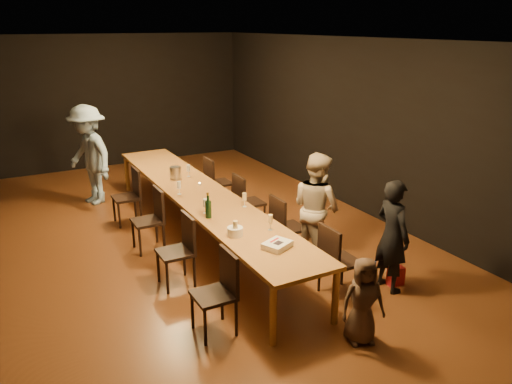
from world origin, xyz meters
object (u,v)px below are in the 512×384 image
chair_right_3 (219,182)px  ice_bucket (175,173)px  woman_birthday (392,236)px  birthday_cake (277,245)px  plate_stack (235,231)px  child (363,301)px  champagne_bottle (208,205)px  man_blue (89,155)px  chair_right_1 (289,227)px  chair_left_2 (147,220)px  chair_right_0 (341,260)px  chair_left_0 (213,294)px  chair_left_3 (126,197)px  table (200,196)px  woman_tan (316,207)px  chair_right_2 (250,202)px  chair_left_1 (175,252)px

chair_right_3 → ice_bucket: bearing=-72.0°
woman_birthday → birthday_cake: size_ratio=3.75×
birthday_cake → plate_stack: (-0.27, 0.55, 0.02)m
child → champagne_bottle: (-0.74, 2.30, 0.45)m
chair_right_3 → man_blue: size_ratio=0.50×
chair_right_1 → chair_left_2: same height
chair_right_0 → chair_left_0: same height
birthday_cake → plate_stack: plate_stack is taller
chair_right_3 → chair_left_3: (-1.70, 0.00, 0.00)m
table → man_blue: (-1.15, 2.51, 0.22)m
chair_left_0 → chair_left_2: size_ratio=1.00×
chair_left_2 → woman_tan: (2.00, -1.43, 0.32)m
table → chair_right_2: (0.85, 0.00, -0.24)m
table → chair_right_1: size_ratio=6.45×
woman_tan → child: size_ratio=1.63×
chair_left_0 → chair_left_2: (0.00, 2.40, 0.00)m
chair_left_2 → birthday_cake: size_ratio=2.41×
chair_right_1 → chair_right_3: same height
chair_left_2 → ice_bucket: size_ratio=4.54×
chair_right_1 → chair_left_0: bearing=-54.8°
chair_left_1 → champagne_bottle: champagne_bottle is taller
chair_left_2 → chair_left_3: size_ratio=1.00×
chair_left_2 → champagne_bottle: bearing=-150.5°
chair_left_1 → plate_stack: chair_left_1 is taller
child → plate_stack: (-0.69, 1.59, 0.32)m
chair_left_2 → plate_stack: bearing=-160.2°
woman_tan → ice_bucket: bearing=17.8°
chair_left_1 → plate_stack: 0.86m
chair_left_0 → chair_left_1: same height
chair_right_3 → chair_left_0: same height
chair_left_0 → woman_birthday: 2.36m
chair_right_3 → chair_left_3: same height
plate_stack → ice_bucket: (0.17, 2.60, 0.05)m
chair_right_1 → chair_right_2: same height
chair_right_0 → chair_left_2: size_ratio=1.00×
chair_right_0 → chair_left_2: (-1.70, 2.40, 0.00)m
chair_right_0 → chair_right_3: same height
chair_right_1 → child: bearing=-10.8°
chair_left_0 → child: 1.58m
chair_right_3 → champagne_bottle: 2.51m
chair_right_1 → chair_left_3: same height
chair_left_3 → chair_right_1: bearing=-144.7°
chair_right_3 → woman_birthday: woman_birthday is taller
chair_left_0 → chair_left_3: same height
chair_left_0 → child: child is taller
table → woman_birthday: size_ratio=4.14×
chair_left_1 → child: bearing=-148.0°
table → chair_right_2: 0.88m
table → chair_right_3: (0.85, 1.20, -0.24)m
woman_tan → plate_stack: (-1.39, -0.26, 0.02)m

